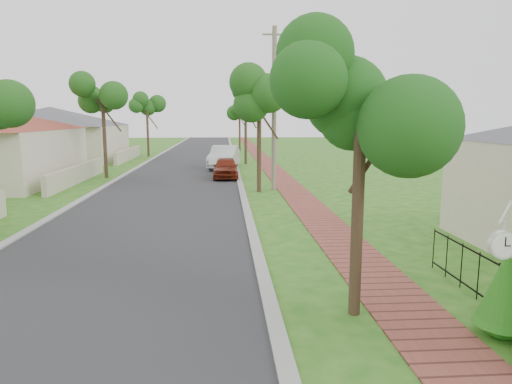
{
  "coord_description": "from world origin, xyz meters",
  "views": [
    {
      "loc": [
        -0.23,
        -6.52,
        3.68
      ],
      "look_at": [
        0.7,
        6.78,
        1.5
      ],
      "focal_mm": 32.0,
      "sensor_mm": 36.0,
      "label": 1
    }
  ],
  "objects_px": {
    "parked_car_red": "(226,168)",
    "utility_pole": "(274,109)",
    "station_clock": "(505,243)",
    "parked_car_white": "(224,157)",
    "near_tree": "(362,101)"
  },
  "relations": [
    {
      "from": "parked_car_red",
      "to": "utility_pole",
      "type": "distance_m",
      "value": 6.39
    },
    {
      "from": "utility_pole",
      "to": "station_clock",
      "type": "height_order",
      "value": "utility_pole"
    },
    {
      "from": "utility_pole",
      "to": "parked_car_white",
      "type": "bearing_deg",
      "value": 104.04
    },
    {
      "from": "station_clock",
      "to": "parked_car_red",
      "type": "bearing_deg",
      "value": 99.9
    },
    {
      "from": "parked_car_red",
      "to": "utility_pole",
      "type": "height_order",
      "value": "utility_pole"
    },
    {
      "from": "parked_car_red",
      "to": "parked_car_white",
      "type": "bearing_deg",
      "value": 91.23
    },
    {
      "from": "parked_car_red",
      "to": "station_clock",
      "type": "height_order",
      "value": "station_clock"
    },
    {
      "from": "near_tree",
      "to": "station_clock",
      "type": "distance_m",
      "value": 3.27
    },
    {
      "from": "near_tree",
      "to": "utility_pole",
      "type": "distance_m",
      "value": 15.09
    },
    {
      "from": "near_tree",
      "to": "utility_pole",
      "type": "xyz_separation_m",
      "value": [
        0.1,
        15.09,
        0.14
      ]
    },
    {
      "from": "parked_car_white",
      "to": "near_tree",
      "type": "distance_m",
      "value": 25.49
    },
    {
      "from": "near_tree",
      "to": "station_clock",
      "type": "xyz_separation_m",
      "value": [
        1.49,
        -2.1,
        -2.02
      ]
    },
    {
      "from": "parked_car_red",
      "to": "utility_pole",
      "type": "xyz_separation_m",
      "value": [
        2.44,
        -4.79,
        3.47
      ]
    },
    {
      "from": "station_clock",
      "to": "utility_pole",
      "type": "bearing_deg",
      "value": 94.63
    },
    {
      "from": "parked_car_red",
      "to": "parked_car_white",
      "type": "height_order",
      "value": "parked_car_white"
    }
  ]
}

